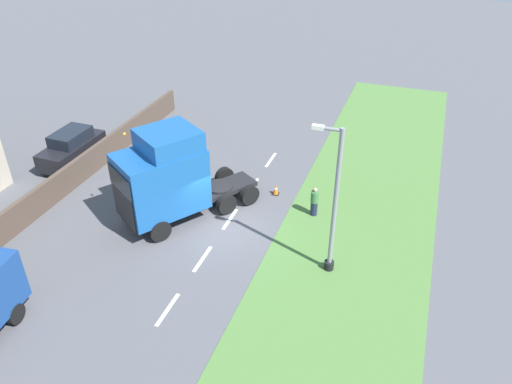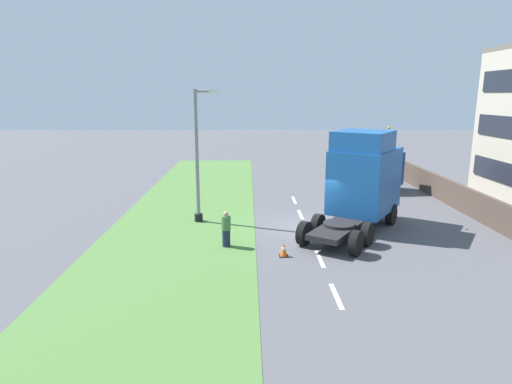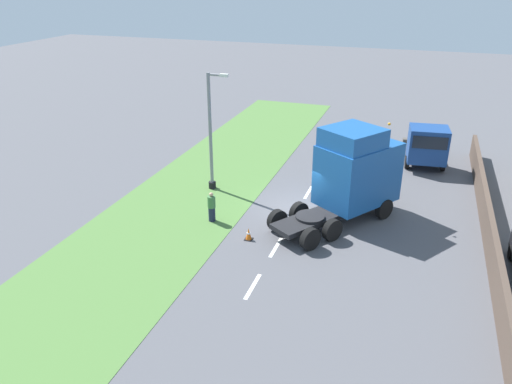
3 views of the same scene
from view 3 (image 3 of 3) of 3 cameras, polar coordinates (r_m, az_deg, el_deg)
name	(u,v)px [view 3 (image 3 of 3)]	position (r m, az deg, el deg)	size (l,w,h in m)	color
ground_plane	(297,211)	(25.96, 4.75, -2.18)	(120.00, 120.00, 0.00)	#515156
grass_verge	(192,195)	(27.83, -7.30, -0.39)	(7.00, 44.00, 0.01)	#4C7538
lane_markings	(294,217)	(25.35, 4.36, -2.84)	(0.16, 14.60, 0.00)	white
boundary_wall	(488,225)	(25.33, 24.97, -3.43)	(0.25, 24.00, 1.43)	#4C3D33
lorry_cab	(354,173)	(24.84, 11.13, 2.11)	(5.79, 6.90, 4.81)	black
flatbed_truck	(426,145)	(32.92, 18.91, 5.05)	(2.86, 5.74, 2.70)	navy
lamp_post	(212,139)	(27.57, -5.11, 6.00)	(1.33, 0.41, 6.57)	black
pedestrian	(212,207)	(24.64, -5.09, -1.75)	(0.39, 0.39, 1.54)	#1E233D
traffic_cone_lead	(249,234)	(23.11, -0.85, -4.83)	(0.36, 0.36, 0.58)	black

